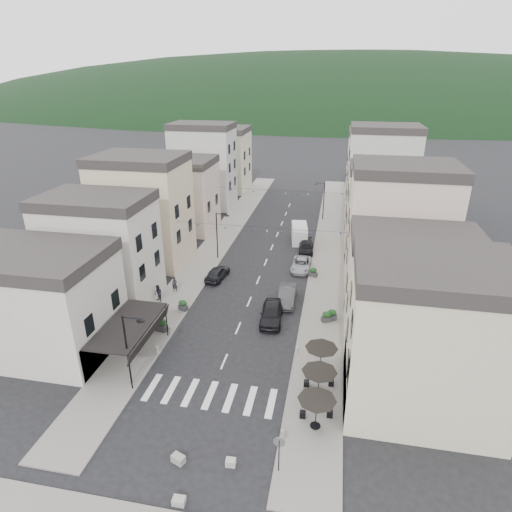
{
  "coord_description": "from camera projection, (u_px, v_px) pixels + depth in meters",
  "views": [
    {
      "loc": [
        7.9,
        -21.42,
        21.58
      ],
      "look_at": [
        -0.01,
        19.74,
        3.5
      ],
      "focal_mm": 30.0,
      "sensor_mm": 36.0,
      "label": 1
    }
  ],
  "objects": [
    {
      "name": "parked_car_e",
      "position": [
        217.0,
        273.0,
        48.21
      ],
      "size": [
        2.26,
        4.44,
        1.45
      ],
      "primitive_type": "imported",
      "rotation": [
        0.0,
        0.0,
        3.01
      ],
      "color": "black",
      "rests_on": "ground"
    },
    {
      "name": "ground",
      "position": [
        202.0,
        415.0,
        29.24
      ],
      "size": [
        700.0,
        700.0,
        0.0
      ],
      "primitive_type": "plane",
      "color": "black",
      "rests_on": "ground"
    },
    {
      "name": "parked_car_a",
      "position": [
        271.0,
        313.0,
        39.94
      ],
      "size": [
        2.33,
        5.06,
        1.68
      ],
      "primitive_type": "imported",
      "rotation": [
        0.0,
        0.0,
        0.07
      ],
      "color": "black",
      "rests_on": "ground"
    },
    {
      "name": "planter_ra",
      "position": [
        332.0,
        315.0,
        40.15
      ],
      "size": [
        0.99,
        0.64,
        1.03
      ],
      "rotation": [
        0.0,
        0.0,
        -0.15
      ],
      "color": "#2E2F31",
      "rests_on": "sidewalk_right"
    },
    {
      "name": "streetlamp_left_near",
      "position": [
        130.0,
        344.0,
        30.58
      ],
      "size": [
        1.7,
        0.56,
        6.0
      ],
      "color": "black",
      "rests_on": "ground"
    },
    {
      "name": "buildings_row_left",
      "position": [
        183.0,
        185.0,
        63.37
      ],
      "size": [
        10.2,
        54.16,
        14.0
      ],
      "color": "#B5B0A6",
      "rests_on": "ground"
    },
    {
      "name": "bunting_far",
      "position": [
        280.0,
        193.0,
        61.26
      ],
      "size": [
        19.0,
        0.28,
        0.62
      ],
      "color": "black",
      "rests_on": "ground"
    },
    {
      "name": "pedestrian_b",
      "position": [
        158.0,
        294.0,
        43.11
      ],
      "size": [
        1.11,
        1.09,
        1.81
      ],
      "primitive_type": "imported",
      "rotation": [
        0.0,
        0.0,
        -0.68
      ],
      "color": "black",
      "rests_on": "sidewalk_left"
    },
    {
      "name": "sidewalk_left",
      "position": [
        220.0,
        240.0,
        59.37
      ],
      "size": [
        4.0,
        76.0,
        0.12
      ],
      "primitive_type": "cube",
      "color": "slate",
      "rests_on": "ground"
    },
    {
      "name": "bollards",
      "position": [
        222.0,
        361.0,
        34.03
      ],
      "size": [
        11.66,
        10.26,
        0.6
      ],
      "color": "gray",
      "rests_on": "ground"
    },
    {
      "name": "traffic_sign",
      "position": [
        279.0,
        448.0,
        24.31
      ],
      "size": [
        0.7,
        0.07,
        2.7
      ],
      "color": "black",
      "rests_on": "ground"
    },
    {
      "name": "planter_lb",
      "position": [
        183.0,
        305.0,
        41.75
      ],
      "size": [
        1.07,
        0.86,
        1.06
      ],
      "rotation": [
        0.0,
        0.0,
        -0.41
      ],
      "color": "#2D2D2F",
      "rests_on": "sidewalk_left"
    },
    {
      "name": "planter_rb",
      "position": [
        327.0,
        317.0,
        39.79
      ],
      "size": [
        1.06,
        0.84,
        1.04
      ],
      "rotation": [
        0.0,
        0.0,
        0.42
      ],
      "color": "#2E2E30",
      "rests_on": "sidewalk_right"
    },
    {
      "name": "concrete_block_a",
      "position": [
        178.0,
        459.0,
        25.61
      ],
      "size": [
        0.93,
        0.76,
        0.5
      ],
      "primitive_type": "cube",
      "rotation": [
        0.0,
        0.0,
        -0.38
      ],
      "color": "gray",
      "rests_on": "ground"
    },
    {
      "name": "planter_la",
      "position": [
        161.0,
        324.0,
        38.38
      ],
      "size": [
        1.23,
        0.86,
        1.25
      ],
      "rotation": [
        0.0,
        0.0,
        -0.24
      ],
      "color": "#2C2D2F",
      "rests_on": "sidewalk_left"
    },
    {
      "name": "bistro_building",
      "position": [
        426.0,
        344.0,
        28.35
      ],
      "size": [
        10.0,
        8.0,
        10.0
      ],
      "primitive_type": "cube",
      "color": "#BCB596",
      "rests_on": "ground"
    },
    {
      "name": "pedestrian_a",
      "position": [
        175.0,
        284.0,
        45.17
      ],
      "size": [
        0.65,
        0.48,
        1.63
      ],
      "primitive_type": "imported",
      "rotation": [
        0.0,
        0.0,
        0.15
      ],
      "color": "black",
      "rests_on": "sidewalk_left"
    },
    {
      "name": "cafe_terrace",
      "position": [
        319.0,
        375.0,
        29.49
      ],
      "size": [
        2.5,
        8.1,
        2.53
      ],
      "color": "black",
      "rests_on": "ground"
    },
    {
      "name": "buildings_row_right",
      "position": [
        386.0,
        196.0,
        57.22
      ],
      "size": [
        10.2,
        54.16,
        14.5
      ],
      "color": "#BCB596",
      "rests_on": "ground"
    },
    {
      "name": "streetlamp_right_far",
      "position": [
        322.0,
        197.0,
        66.44
      ],
      "size": [
        1.7,
        0.56,
        6.0
      ],
      "color": "black",
      "rests_on": "ground"
    },
    {
      "name": "sidewalk_right",
      "position": [
        329.0,
        248.0,
        56.77
      ],
      "size": [
        4.0,
        76.0,
        0.12
      ],
      "primitive_type": "cube",
      "color": "slate",
      "rests_on": "ground"
    },
    {
      "name": "hill_backdrop",
      "position": [
        331.0,
        105.0,
        299.75
      ],
      "size": [
        640.0,
        360.0,
        70.0
      ],
      "primitive_type": "ellipsoid",
      "color": "black",
      "rests_on": "ground"
    },
    {
      "name": "concrete_block_c",
      "position": [
        179.0,
        501.0,
        23.16
      ],
      "size": [
        0.72,
        0.52,
        0.4
      ],
      "primitive_type": "cube",
      "rotation": [
        0.0,
        0.0,
        0.03
      ],
      "color": "gray",
      "rests_on": "ground"
    },
    {
      "name": "delivery_van",
      "position": [
        299.0,
        233.0,
        58.94
      ],
      "size": [
        2.71,
        5.35,
        2.46
      ],
      "rotation": [
        0.0,
        0.0,
        0.14
      ],
      "color": "silver",
      "rests_on": "ground"
    },
    {
      "name": "bunting_near",
      "position": [
        260.0,
        230.0,
        46.84
      ],
      "size": [
        19.0,
        0.28,
        0.62
      ],
      "color": "black",
      "rests_on": "ground"
    },
    {
      "name": "streetlamp_left_far",
      "position": [
        219.0,
        231.0,
        52.22
      ],
      "size": [
        1.7,
        0.56,
        6.0
      ],
      "color": "black",
      "rests_on": "ground"
    },
    {
      "name": "boutique_building",
      "position": [
        36.0,
        306.0,
        34.85
      ],
      "size": [
        12.0,
        8.0,
        8.0
      ],
      "primitive_type": "cube",
      "color": "#B5B0A6",
      "rests_on": "ground"
    },
    {
      "name": "parked_car_b",
      "position": [
        287.0,
        295.0,
        43.25
      ],
      "size": [
        1.79,
        4.81,
        1.57
      ],
      "primitive_type": "imported",
      "rotation": [
        0.0,
        0.0,
        0.03
      ],
      "color": "#323234",
      "rests_on": "ground"
    },
    {
      "name": "parked_car_c",
      "position": [
        301.0,
        264.0,
        50.52
      ],
      "size": [
        2.22,
        4.71,
        1.3
      ],
      "primitive_type": "imported",
      "rotation": [
        0.0,
        0.0,
        -0.01
      ],
      "color": "#989BA0",
      "rests_on": "ground"
    },
    {
      "name": "concrete_block_b",
      "position": [
        231.0,
        462.0,
        25.42
      ],
      "size": [
        0.62,
        0.48,
        0.45
      ],
      "primitive_type": "cube",
      "rotation": [
        0.0,
        0.0,
        0.05
      ],
      "color": "#A29E99",
      "rests_on": "ground"
    },
    {
      "name": "planter_rc",
      "position": [
        313.0,
        272.0,
        48.63
      ],
      "size": [
        1.09,
        0.86,
        1.07
      ],
      "rotation": [
        0.0,
        0.0,
        -0.4
      ],
      "color": "#313133",
      "rests_on": "sidewalk_right"
    },
    {
      "name": "boutique_awning",
      "position": [
        131.0,
        326.0,
        33.77
      ],
      "size": [
        3.77,
        7.5,
        3.28
      ],
      "color": "black",
      "rests_on": "ground"
    },
    {
      "name": "parked_car_d",
      "position": [
        306.0,
        247.0,
        55.45
      ],
      "size": [
        2.15,
        4.59,
        1.3
      ],
      "primitive_type": "imported",
      "rotation": [
        0.0,
        0.0,
        0.08
      ],
      "color": "black",
      "rests_on": "ground"
    }
  ]
}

